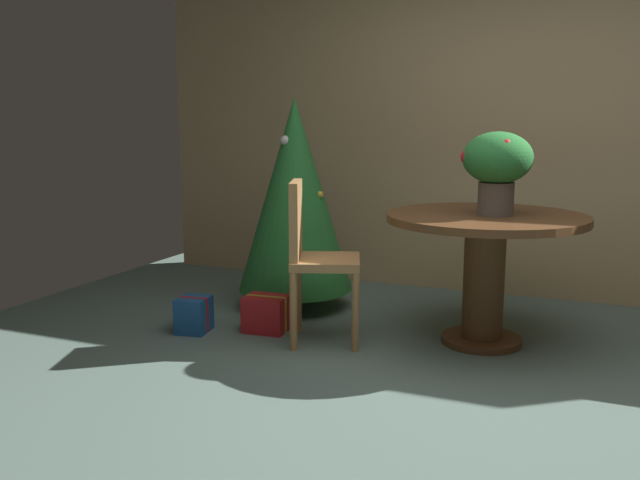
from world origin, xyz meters
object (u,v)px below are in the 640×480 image
at_px(flower_vase, 497,163).
at_px(gift_box_blue, 194,315).
at_px(gift_box_red, 266,314).
at_px(round_dining_table, 485,251).
at_px(holiday_tree, 295,195).
at_px(wooden_chair_left, 313,252).

xyz_separation_m(flower_vase, gift_box_blue, (-1.75, -0.47, -0.96)).
relative_size(gift_box_red, gift_box_blue, 1.18).
distance_m(flower_vase, gift_box_red, 1.67).
xyz_separation_m(gift_box_red, gift_box_blue, (-0.41, -0.19, -0.00)).
xyz_separation_m(round_dining_table, holiday_tree, (-1.36, 0.31, 0.24)).
height_order(flower_vase, holiday_tree, holiday_tree).
xyz_separation_m(wooden_chair_left, gift_box_blue, (-0.76, -0.13, -0.43)).
distance_m(holiday_tree, gift_box_red, 0.91).
bearing_deg(holiday_tree, wooden_chair_left, -57.30).
relative_size(round_dining_table, flower_vase, 2.44).
bearing_deg(round_dining_table, holiday_tree, 167.29).
distance_m(wooden_chair_left, holiday_tree, 0.81).
relative_size(round_dining_table, wooden_chair_left, 1.20).
bearing_deg(flower_vase, gift_box_blue, -165.09).
xyz_separation_m(round_dining_table, wooden_chair_left, (-0.94, -0.34, -0.01)).
bearing_deg(wooden_chair_left, gift_box_red, 171.22).
distance_m(round_dining_table, holiday_tree, 1.42).
height_order(holiday_tree, gift_box_blue, holiday_tree).
bearing_deg(gift_box_red, round_dining_table, 12.68).
distance_m(wooden_chair_left, gift_box_red, 0.56).
bearing_deg(flower_vase, holiday_tree, 167.36).
height_order(holiday_tree, gift_box_red, holiday_tree).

